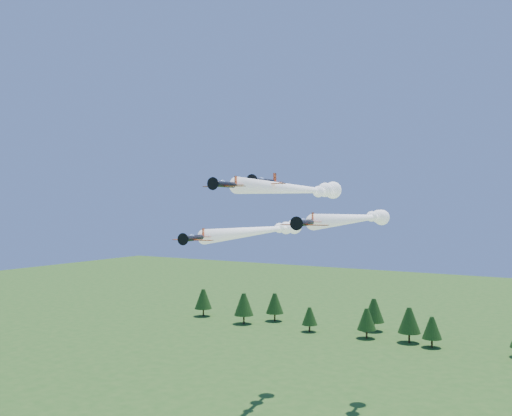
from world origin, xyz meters
The scene contains 5 objects.
plane_lead centered at (0.05, 20.53, 47.09)m, with size 8.40×51.27×3.70m.
plane_left centered at (-13.56, 29.88, 38.75)m, with size 13.72×57.23×3.70m.
plane_right centered at (6.43, 34.27, 41.47)m, with size 12.10×60.64×3.70m.
plane_slot centered at (0.14, 6.29, 48.02)m, with size 7.86×8.57×2.77m.
treeline centered at (-0.60, 108.93, 6.79)m, with size 182.73×21.94×11.35m.
Camera 1 is at (48.29, -75.90, 44.04)m, focal length 40.00 mm.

